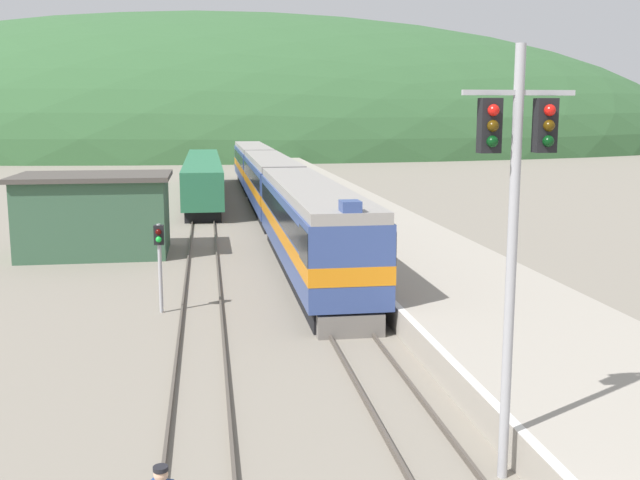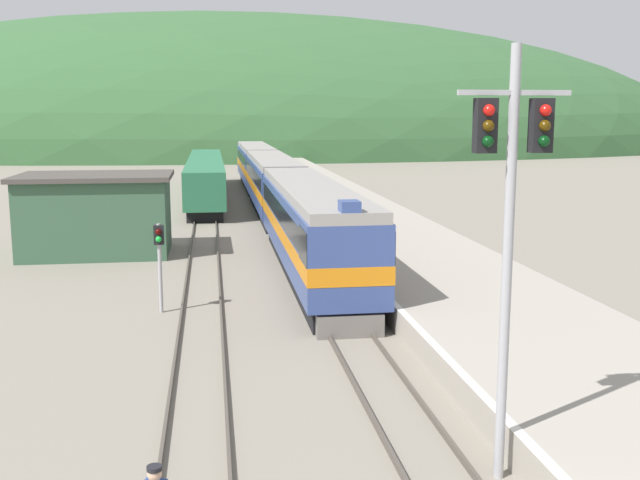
% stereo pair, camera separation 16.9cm
% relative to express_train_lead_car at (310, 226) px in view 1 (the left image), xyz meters
% --- Properties ---
extents(track_main, '(1.52, 180.00, 0.16)m').
position_rel_express_train_lead_car_xyz_m(track_main, '(0.00, 45.41, -2.19)').
color(track_main, '#4C443D').
rests_on(track_main, ground).
extents(track_siding, '(1.52, 180.00, 0.16)m').
position_rel_express_train_lead_car_xyz_m(track_siding, '(-4.90, 45.41, -2.19)').
color(track_siding, '#4C443D').
rests_on(track_siding, ground).
extents(platform, '(7.14, 140.00, 0.91)m').
position_rel_express_train_lead_car_xyz_m(platform, '(5.12, 25.41, -1.82)').
color(platform, '#9E9689').
rests_on(platform, ground).
extents(distant_hills, '(193.35, 87.01, 52.30)m').
position_rel_express_train_lead_car_xyz_m(distant_hills, '(0.00, 117.63, -2.27)').
color(distant_hills, '#335B33').
rests_on(distant_hills, ground).
extents(station_shed, '(7.82, 5.51, 4.20)m').
position_rel_express_train_lead_car_xyz_m(station_shed, '(-10.38, 6.71, -0.15)').
color(station_shed, '#385B42').
rests_on(station_shed, ground).
extents(express_train_lead_car, '(2.92, 20.33, 4.51)m').
position_rel_express_train_lead_car_xyz_m(express_train_lead_car, '(0.00, 0.00, 0.00)').
color(express_train_lead_car, black).
rests_on(express_train_lead_car, ground).
extents(carriage_second, '(2.91, 19.78, 4.15)m').
position_rel_express_train_lead_car_xyz_m(carriage_second, '(0.00, 21.17, -0.01)').
color(carriage_second, black).
rests_on(carriage_second, ground).
extents(carriage_third, '(2.91, 19.78, 4.15)m').
position_rel_express_train_lead_car_xyz_m(carriage_third, '(0.00, 41.83, -0.01)').
color(carriage_third, black).
rests_on(carriage_third, ground).
extents(siding_train, '(2.90, 32.12, 3.43)m').
position_rel_express_train_lead_car_xyz_m(siding_train, '(-4.90, 32.55, -0.50)').
color(siding_train, black).
rests_on(siding_train, ground).
extents(signal_mast_main, '(2.20, 0.42, 8.59)m').
position_rel_express_train_lead_car_xyz_m(signal_mast_main, '(1.23, -19.63, 3.38)').
color(signal_mast_main, '#9E9EA3').
rests_on(signal_mast_main, ground).
extents(signal_post_siding, '(0.36, 0.42, 3.33)m').
position_rel_express_train_lead_car_xyz_m(signal_post_siding, '(-6.36, -5.65, 0.13)').
color(signal_post_siding, '#9E9EA3').
rests_on(signal_post_siding, ground).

